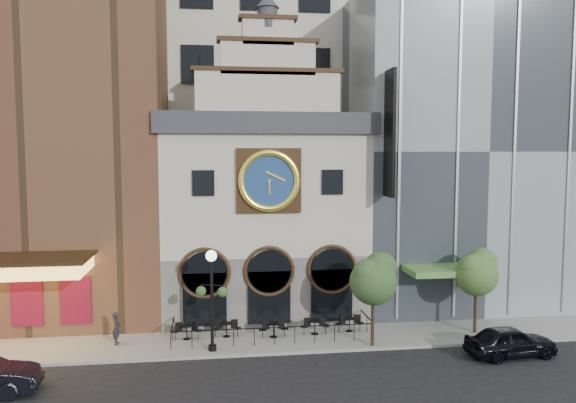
# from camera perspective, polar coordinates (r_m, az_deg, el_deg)

# --- Properties ---
(ground) EXTENTS (120.00, 120.00, 0.00)m
(ground) POSITION_cam_1_polar(r_m,az_deg,el_deg) (29.03, -1.10, -15.39)
(ground) COLOR black
(ground) RESTS_ON ground
(sidewalk) EXTENTS (44.00, 5.00, 0.15)m
(sidewalk) POSITION_cam_1_polar(r_m,az_deg,el_deg) (31.35, -1.64, -13.67)
(sidewalk) COLOR gray
(sidewalk) RESTS_ON ground
(clock_building) EXTENTS (12.60, 8.78, 18.65)m
(clock_building) POSITION_cam_1_polar(r_m,az_deg,el_deg) (35.15, -2.58, -0.57)
(clock_building) COLOR #605E5B
(clock_building) RESTS_ON ground
(theater_building) EXTENTS (14.00, 15.60, 25.00)m
(theater_building) POSITION_cam_1_polar(r_m,az_deg,el_deg) (38.35, -22.88, 8.36)
(theater_building) COLOR brown
(theater_building) RESTS_ON ground
(retail_building) EXTENTS (14.00, 14.40, 20.00)m
(retail_building) POSITION_cam_1_polar(r_m,az_deg,el_deg) (40.36, 15.88, 4.88)
(retail_building) COLOR gray
(retail_building) RESTS_ON ground
(office_tower) EXTENTS (20.00, 16.00, 40.00)m
(office_tower) POSITION_cam_1_polar(r_m,az_deg,el_deg) (48.14, -4.00, 16.89)
(office_tower) COLOR beige
(office_tower) RESTS_ON ground
(cafe_railing) EXTENTS (10.60, 2.60, 0.90)m
(cafe_railing) POSITION_cam_1_polar(r_m,az_deg,el_deg) (31.18, -1.64, -12.76)
(cafe_railing) COLOR black
(cafe_railing) RESTS_ON sidewalk
(bistro_0) EXTENTS (1.58, 0.68, 0.90)m
(bistro_0) POSITION_cam_1_polar(r_m,az_deg,el_deg) (31.20, -10.24, -12.80)
(bistro_0) COLOR black
(bistro_0) RESTS_ON sidewalk
(bistro_1) EXTENTS (1.58, 0.68, 0.90)m
(bistro_1) POSITION_cam_1_polar(r_m,az_deg,el_deg) (31.30, -6.26, -12.69)
(bistro_1) COLOR black
(bistro_1) RESTS_ON sidewalk
(bistro_2) EXTENTS (1.58, 0.68, 0.90)m
(bistro_2) POSITION_cam_1_polar(r_m,az_deg,el_deg) (31.05, -1.47, -12.81)
(bistro_2) COLOR black
(bistro_2) RESTS_ON sidewalk
(bistro_3) EXTENTS (1.58, 0.68, 0.90)m
(bistro_3) POSITION_cam_1_polar(r_m,az_deg,el_deg) (31.56, 2.74, -12.51)
(bistro_3) COLOR black
(bistro_3) RESTS_ON sidewalk
(bistro_4) EXTENTS (1.58, 0.68, 0.90)m
(bistro_4) POSITION_cam_1_polar(r_m,az_deg,el_deg) (32.17, 6.26, -12.19)
(bistro_4) COLOR black
(bistro_4) RESTS_ON sidewalk
(car_right) EXTENTS (4.65, 2.20, 1.54)m
(car_right) POSITION_cam_1_polar(r_m,az_deg,el_deg) (30.71, 21.67, -13.08)
(car_right) COLOR black
(car_right) RESTS_ON ground
(pedestrian) EXTENTS (0.43, 0.63, 1.70)m
(pedestrian) POSITION_cam_1_polar(r_m,az_deg,el_deg) (31.20, -17.02, -12.21)
(pedestrian) COLOR black
(pedestrian) RESTS_ON sidewalk
(lamppost) EXTENTS (1.59, 0.85, 5.12)m
(lamppost) POSITION_cam_1_polar(r_m,az_deg,el_deg) (28.61, -7.76, -8.79)
(lamppost) COLOR black
(lamppost) RESTS_ON sidewalk
(tree_left) EXTENTS (2.52, 2.43, 4.85)m
(tree_left) POSITION_cam_1_polar(r_m,az_deg,el_deg) (29.36, 8.72, -7.65)
(tree_left) COLOR #382619
(tree_left) RESTS_ON sidewalk
(tree_right) EXTENTS (2.43, 2.34, 4.69)m
(tree_right) POSITION_cam_1_polar(r_m,az_deg,el_deg) (32.80, 18.64, -6.73)
(tree_right) COLOR #382619
(tree_right) RESTS_ON sidewalk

